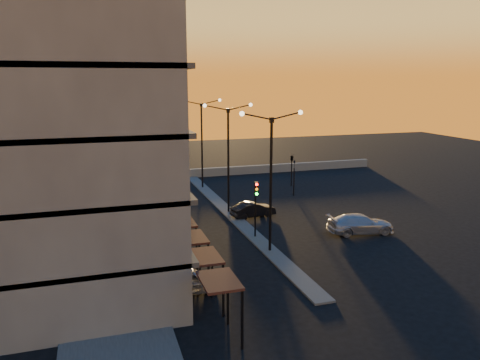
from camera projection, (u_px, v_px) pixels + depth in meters
name	position (u px, v px, depth m)	size (l,w,h in m)	color
ground	(270.00, 252.00, 31.72)	(120.00, 120.00, 0.00)	black
sidewalk_west	(107.00, 248.00, 32.33)	(5.00, 40.00, 0.12)	#4B4A48
median	(229.00, 212.00, 41.03)	(1.20, 36.00, 0.12)	#4B4A48
parapet	(207.00, 172.00, 56.44)	(44.00, 0.50, 1.00)	slate
building	(30.00, 70.00, 25.11)	(14.35, 17.08, 25.00)	slate
streetlamp_near	(271.00, 171.00, 30.55)	(4.32, 0.32, 9.51)	black
streetlamp_mid	(228.00, 150.00, 39.87)	(4.32, 0.32, 9.51)	black
streetlamp_far	(202.00, 136.00, 49.19)	(4.32, 0.32, 9.51)	black
traffic_light_main	(256.00, 200.00, 33.79)	(0.28, 0.44, 4.25)	black
signal_east_a	(294.00, 177.00, 46.74)	(0.13, 0.16, 3.60)	black
signal_east_b	(292.00, 158.00, 50.66)	(0.42, 1.99, 3.60)	black
car_hatchback	(188.00, 280.00, 25.50)	(1.65, 4.11, 1.40)	#B4B5BC
car_sedan	(253.00, 210.00, 39.70)	(1.34, 3.83, 1.26)	black
car_wagon	(361.00, 224.00, 35.44)	(2.05, 5.04, 1.46)	#B6B7BE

